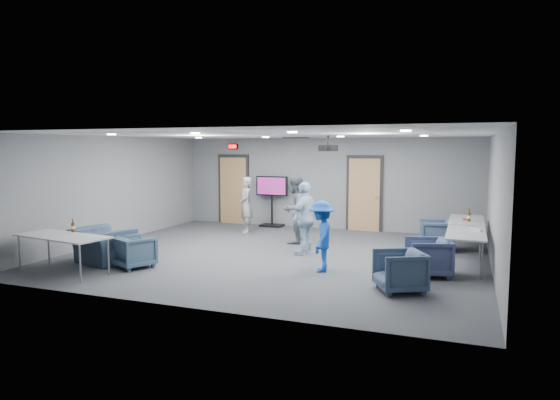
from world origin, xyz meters
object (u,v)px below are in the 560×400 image
(chair_right_c, at_px, (400,271))
(table_right_b, at_px, (466,234))
(chair_front_a, at_px, (135,252))
(table_right_a, at_px, (466,221))
(person_a, at_px, (246,205))
(person_d, at_px, (321,236))
(bottle_front, at_px, (73,227))
(chair_right_b, at_px, (428,257))
(projector, at_px, (328,148))
(person_c, at_px, (305,218))
(tv_stand, at_px, (272,198))
(chair_front_b, at_px, (103,246))
(bottle_right, at_px, (469,217))
(chair_right_a, at_px, (437,235))
(table_front_left, at_px, (62,238))
(person_b, at_px, (295,209))

(chair_right_c, xyz_separation_m, table_right_b, (1.02, 2.14, 0.34))
(chair_right_c, height_order, chair_front_a, chair_right_c)
(table_right_a, bearing_deg, person_a, 86.04)
(person_d, relative_size, bottle_front, 5.23)
(chair_right_b, distance_m, projector, 3.62)
(person_d, bearing_deg, person_c, -160.53)
(tv_stand, bearing_deg, table_right_b, -32.72)
(person_a, xyz_separation_m, table_right_a, (5.89, -0.41, -0.11))
(chair_front_b, bearing_deg, bottle_right, -135.97)
(chair_right_c, bearing_deg, chair_front_a, -115.45)
(chair_front_b, xyz_separation_m, bottle_right, (7.16, 3.78, 0.47))
(bottle_front, bearing_deg, chair_front_b, 66.67)
(chair_front_b, bearing_deg, person_c, -132.40)
(chair_right_c, bearing_deg, person_c, -160.32)
(table_right_b, distance_m, bottle_right, 1.60)
(chair_right_b, distance_m, table_right_b, 1.16)
(table_right_b, bearing_deg, chair_front_b, 107.12)
(chair_right_c, bearing_deg, chair_right_a, 147.33)
(chair_right_a, xyz_separation_m, chair_front_a, (-5.59, -3.99, -0.03))
(chair_right_a, relative_size, chair_right_b, 0.99)
(table_front_left, relative_size, bottle_front, 7.63)
(table_right_a, xyz_separation_m, table_right_b, (0.00, -1.90, -0.00))
(bottle_front, bearing_deg, person_c, 35.57)
(table_right_a, bearing_deg, person_b, 98.71)
(chair_front_a, xyz_separation_m, bottle_front, (-1.12, -0.45, 0.51))
(person_a, xyz_separation_m, chair_front_a, (-0.35, -4.61, -0.47))
(chair_right_a, height_order, chair_right_c, chair_right_a)
(chair_right_b, distance_m, table_right_a, 2.90)
(table_right_a, bearing_deg, person_c, 118.21)
(person_b, height_order, bottle_right, person_b)
(tv_stand, xyz_separation_m, projector, (2.52, -2.77, 1.53))
(projector, bearing_deg, chair_right_c, -39.92)
(chair_right_b, relative_size, table_front_left, 0.39)
(person_d, distance_m, chair_right_b, 2.04)
(bottle_front, bearing_deg, table_front_left, -75.44)
(table_right_a, relative_size, tv_stand, 1.19)
(person_c, xyz_separation_m, bottle_front, (-3.97, -2.84, 0.00))
(chair_right_c, height_order, table_front_left, table_front_left)
(table_front_left, height_order, tv_stand, tv_stand)
(table_front_left, distance_m, bottle_front, 0.43)
(tv_stand, bearing_deg, table_right_a, -16.87)
(person_d, bearing_deg, projector, -177.67)
(table_right_a, bearing_deg, bottle_front, 122.32)
(chair_right_a, distance_m, bottle_right, 0.85)
(person_b, bearing_deg, chair_right_c, 59.37)
(chair_front_b, xyz_separation_m, table_right_a, (7.12, 4.09, 0.32))
(person_a, xyz_separation_m, projector, (2.81, -1.48, 1.61))
(person_c, relative_size, table_right_b, 0.93)
(bottle_front, relative_size, projector, 0.61)
(person_c, bearing_deg, chair_right_b, 84.22)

